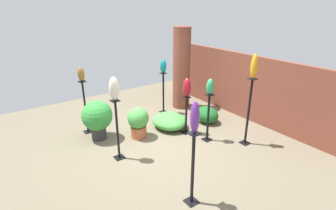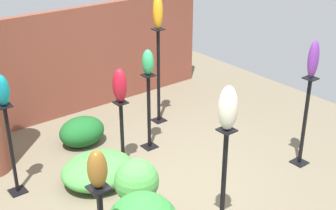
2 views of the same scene
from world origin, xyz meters
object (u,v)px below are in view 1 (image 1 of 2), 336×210
object	(u,v)px
potted_plant_front_right	(97,117)
pedestal_ruby	(186,117)
art_vase_ivory	(114,89)
brick_pillar	(182,69)
pedestal_ivory	(118,133)
art_vase_teal	(163,66)
art_vase_jade	(210,87)
pedestal_amber	(248,115)
art_vase_ruby	(187,88)
pedestal_violet	(193,172)
art_vase_violet	(195,117)
pedestal_jade	(208,120)
pedestal_bronze	(86,109)
art_vase_bronze	(81,74)
art_vase_amber	(254,66)
pedestal_teal	(163,95)
potted_plant_back_center	(138,121)

from	to	relation	value
potted_plant_front_right	pedestal_ruby	bearing A→B (deg)	62.31
art_vase_ivory	brick_pillar	bearing A→B (deg)	118.38
pedestal_ivory	art_vase_teal	bearing A→B (deg)	124.43
art_vase_jade	pedestal_amber	bearing A→B (deg)	43.80
art_vase_jade	art_vase_ruby	bearing A→B (deg)	-162.87
pedestal_violet	art_vase_violet	bearing A→B (deg)	0.00
art_vase_violet	pedestal_amber	bearing A→B (deg)	108.30
pedestal_jade	pedestal_ruby	bearing A→B (deg)	-162.87
pedestal_bronze	pedestal_ivory	size ratio (longest dim) A/B	1.03
art_vase_bronze	art_vase_amber	xyz separation A→B (m)	(2.65, 2.74, 0.32)
pedestal_teal	pedestal_violet	world-z (taller)	pedestal_violet
art_vase_ruby	art_vase_ivory	size ratio (longest dim) A/B	0.98
pedestal_jade	pedestal_ruby	world-z (taller)	pedestal_jade
pedestal_jade	art_vase_ivory	size ratio (longest dim) A/B	2.44
pedestal_violet	pedestal_ruby	bearing A→B (deg)	143.01
art_vase_bronze	potted_plant_front_right	size ratio (longest dim) A/B	0.35
pedestal_bronze	potted_plant_front_right	world-z (taller)	pedestal_bronze
pedestal_amber	art_vase_ruby	xyz separation A→B (m)	(-1.20, -0.78, 0.46)
art_vase_violet	potted_plant_back_center	size ratio (longest dim) A/B	0.67
art_vase_ivory	art_vase_amber	world-z (taller)	art_vase_amber
pedestal_violet	art_vase_jade	distance (m)	2.25
pedestal_violet	potted_plant_front_right	world-z (taller)	pedestal_violet
art_vase_jade	potted_plant_back_center	xyz separation A→B (m)	(-1.06, -1.23, -0.90)
art_vase_ivory	pedestal_violet	bearing A→B (deg)	11.50
pedestal_bronze	art_vase_amber	distance (m)	3.99
art_vase_ivory	art_vase_ruby	bearing A→B (deg)	92.18
art_vase_ruby	art_vase_amber	distance (m)	1.56
potted_plant_front_right	pedestal_amber	bearing A→B (deg)	50.49
art_vase_violet	art_vase_ivory	distance (m)	1.91
art_vase_jade	art_vase_violet	world-z (taller)	art_vase_violet
pedestal_ivory	pedestal_amber	distance (m)	2.85
art_vase_ruby	pedestal_ruby	bearing A→B (deg)	0.00
art_vase_ruby	art_vase_amber	xyz separation A→B (m)	(1.20, 0.78, 0.63)
brick_pillar	art_vase_ruby	xyz separation A→B (m)	(1.46, -0.99, -0.03)
art_vase_amber	pedestal_amber	bearing A→B (deg)	0.00
art_vase_teal	art_vase_ivory	size ratio (longest dim) A/B	0.80
pedestal_ivory	art_vase_ivory	xyz separation A→B (m)	(0.00, 0.00, 0.92)
pedestal_bronze	pedestal_ruby	world-z (taller)	pedestal_bronze
art_vase_jade	art_vase_amber	bearing A→B (deg)	43.80
pedestal_ivory	art_vase_teal	size ratio (longest dim) A/B	3.43
art_vase_teal	art_vase_ruby	distance (m)	1.43
pedestal_teal	potted_plant_back_center	distance (m)	1.61
brick_pillar	art_vase_ruby	size ratio (longest dim) A/B	5.25
art_vase_ruby	pedestal_bronze	bearing A→B (deg)	-126.50
brick_pillar	pedestal_ruby	distance (m)	1.92
pedestal_violet	art_vase_ivory	size ratio (longest dim) A/B	2.72
art_vase_jade	art_vase_violet	bearing A→B (deg)	-50.12
pedestal_bronze	art_vase_ivory	distance (m)	1.78
pedestal_jade	art_vase_jade	world-z (taller)	art_vase_jade
brick_pillar	pedestal_ivory	xyz separation A→B (m)	(1.53, -2.83, -0.61)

